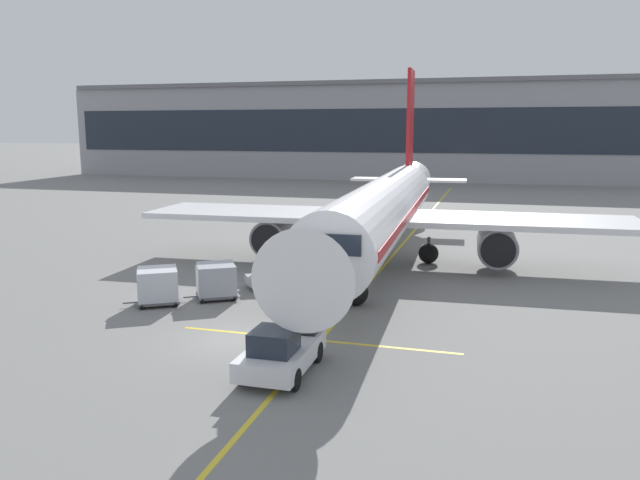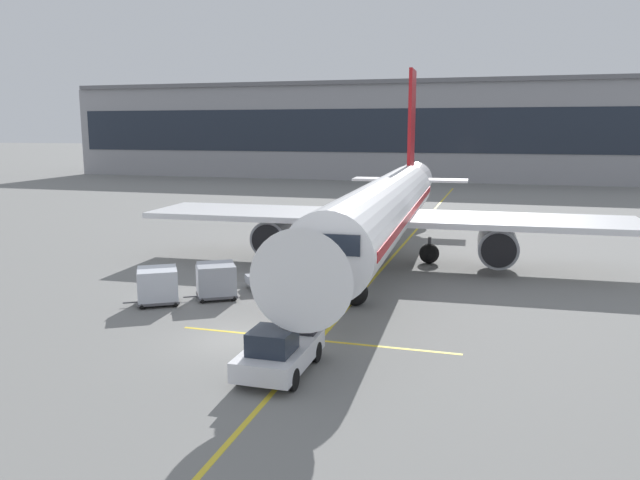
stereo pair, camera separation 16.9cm
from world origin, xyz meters
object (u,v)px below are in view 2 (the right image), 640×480
at_px(baggage_cart_second, 157,285).
at_px(safety_cone_engine_keepout, 299,254).
at_px(belt_loader, 283,272).
at_px(baggage_cart_lead, 216,280).
at_px(pushback_tug, 279,351).
at_px(ground_crew_by_carts, 212,281).
at_px(parked_airplane, 384,210).
at_px(ground_crew_by_loader, 201,278).

bearing_deg(baggage_cart_second, safety_cone_engine_keepout, 75.70).
xyz_separation_m(belt_loader, safety_cone_engine_keepout, (-1.56, 7.61, -0.53)).
distance_m(baggage_cart_lead, pushback_tug, 10.71).
bearing_deg(pushback_tug, ground_crew_by_carts, 128.98).
height_order(ground_crew_by_carts, safety_cone_engine_keepout, ground_crew_by_carts).
bearing_deg(baggage_cart_second, baggage_cart_lead, 37.71).
distance_m(parked_airplane, pushback_tug, 19.48).
relative_size(pushback_tug, ground_crew_by_carts, 2.52).
distance_m(parked_airplane, ground_crew_by_carts, 13.29).
relative_size(baggage_cart_lead, ground_crew_by_carts, 1.57).
bearing_deg(ground_crew_by_loader, parked_airplane, 54.55).
height_order(parked_airplane, safety_cone_engine_keepout, parked_airplane).
distance_m(ground_crew_by_carts, safety_cone_engine_keepout, 11.30).
bearing_deg(baggage_cart_lead, ground_crew_by_loader, 172.60).
xyz_separation_m(pushback_tug, safety_cone_engine_keepout, (-5.63, 19.36, -0.52)).
xyz_separation_m(pushback_tug, ground_crew_by_loader, (-7.44, 8.60, 0.17)).
bearing_deg(pushback_tug, belt_loader, 109.12).
relative_size(belt_loader, safety_cone_engine_keepout, 7.96).
bearing_deg(belt_loader, parked_airplane, 60.65).
relative_size(parked_airplane, safety_cone_engine_keepout, 64.15).
bearing_deg(belt_loader, pushback_tug, -70.88).
distance_m(parked_airplane, ground_crew_by_loader, 13.36).
bearing_deg(belt_loader, ground_crew_by_carts, -124.59).
distance_m(parked_airplane, baggage_cart_second, 15.71).
height_order(ground_crew_by_loader, ground_crew_by_carts, same).
distance_m(baggage_cart_lead, safety_cone_engine_keepout, 10.93).
xyz_separation_m(belt_loader, baggage_cart_second, (-4.79, -5.06, 0.16)).
bearing_deg(ground_crew_by_loader, ground_crew_by_carts, -29.14).
height_order(baggage_cart_lead, ground_crew_by_carts, baggage_cart_lead).
bearing_deg(ground_crew_by_carts, ground_crew_by_loader, 150.86).
bearing_deg(baggage_cart_second, belt_loader, 46.57).
bearing_deg(baggage_cart_second, ground_crew_by_loader, 53.40).
xyz_separation_m(parked_airplane, belt_loader, (-4.24, -7.54, -2.69)).
bearing_deg(ground_crew_by_carts, safety_cone_engine_keepout, 85.21).
xyz_separation_m(pushback_tug, ground_crew_by_carts, (-6.57, 8.12, 0.17)).
height_order(belt_loader, baggage_cart_second, belt_loader).
xyz_separation_m(belt_loader, ground_crew_by_carts, (-2.50, -3.63, 0.16)).
bearing_deg(safety_cone_engine_keepout, parked_airplane, -0.65).
relative_size(parked_airplane, ground_crew_by_carts, 23.48).
bearing_deg(baggage_cart_lead, baggage_cart_second, -142.29).
bearing_deg(parked_airplane, pushback_tug, -90.51).
relative_size(pushback_tug, safety_cone_engine_keepout, 6.89).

